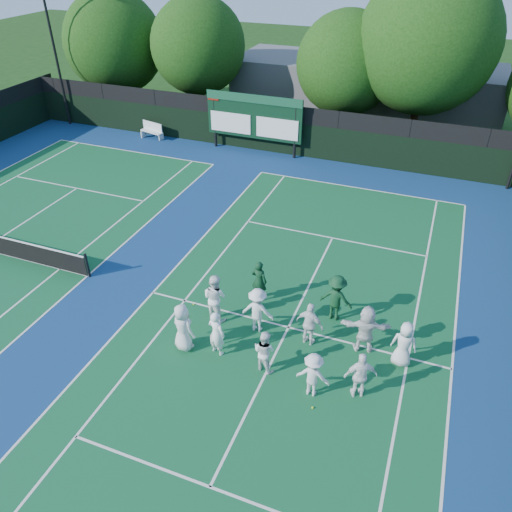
% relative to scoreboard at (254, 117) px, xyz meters
% --- Properties ---
extents(ground, '(120.00, 120.00, 0.00)m').
position_rel_scoreboard_xyz_m(ground, '(7.01, -15.59, -2.19)').
color(ground, '#14350E').
rests_on(ground, ground).
extents(court_apron, '(34.00, 32.00, 0.01)m').
position_rel_scoreboard_xyz_m(court_apron, '(1.01, -14.59, -2.19)').
color(court_apron, navy).
rests_on(court_apron, ground).
extents(near_court, '(11.05, 23.85, 0.01)m').
position_rel_scoreboard_xyz_m(near_court, '(7.01, -14.59, -2.18)').
color(near_court, '#10502A').
rests_on(near_court, ground).
extents(back_fence, '(34.00, 0.08, 3.00)m').
position_rel_scoreboard_xyz_m(back_fence, '(1.01, 0.41, -0.83)').
color(back_fence, black).
rests_on(back_fence, ground).
extents(scoreboard, '(6.00, 0.21, 3.55)m').
position_rel_scoreboard_xyz_m(scoreboard, '(0.00, 0.00, 0.00)').
color(scoreboard, black).
rests_on(scoreboard, ground).
extents(clubhouse, '(18.00, 6.00, 4.00)m').
position_rel_scoreboard_xyz_m(clubhouse, '(5.01, 8.41, -0.19)').
color(clubhouse, '#5B5B60').
rests_on(clubhouse, ground).
extents(light_pole_left, '(1.20, 0.30, 10.12)m').
position_rel_scoreboard_xyz_m(light_pole_left, '(-13.99, 0.11, 4.11)').
color(light_pole_left, black).
rests_on(light_pole_left, ground).
extents(bench, '(1.73, 0.85, 1.06)m').
position_rel_scoreboard_xyz_m(bench, '(-7.06, -0.21, -1.62)').
color(bench, silver).
rests_on(bench, ground).
extents(tree_a, '(6.92, 6.92, 8.30)m').
position_rel_scoreboard_xyz_m(tree_a, '(-11.88, 3.99, 2.47)').
color(tree_a, black).
rests_on(tree_a, ground).
extents(tree_b, '(6.24, 6.24, 8.22)m').
position_rel_scoreboard_xyz_m(tree_b, '(-5.31, 3.99, 2.75)').
color(tree_b, black).
rests_on(tree_b, ground).
extents(tree_c, '(6.11, 6.11, 7.84)m').
position_rel_scoreboard_xyz_m(tree_c, '(4.65, 3.99, 2.44)').
color(tree_c, black).
rests_on(tree_c, ground).
extents(tree_d, '(7.95, 7.95, 10.29)m').
position_rel_scoreboard_xyz_m(tree_d, '(9.05, 3.99, 3.91)').
color(tree_d, black).
rests_on(tree_d, ground).
extents(tennis_ball_0, '(0.07, 0.07, 0.07)m').
position_rel_scoreboard_xyz_m(tennis_ball_0, '(3.81, -16.32, -2.16)').
color(tennis_ball_0, '#B2D519').
rests_on(tennis_ball_0, ground).
extents(tennis_ball_1, '(0.07, 0.07, 0.07)m').
position_rel_scoreboard_xyz_m(tennis_ball_1, '(9.31, -12.70, -2.16)').
color(tennis_ball_1, '#B2D519').
rests_on(tennis_ball_1, ground).
extents(tennis_ball_2, '(0.07, 0.07, 0.07)m').
position_rel_scoreboard_xyz_m(tennis_ball_2, '(8.76, -17.68, -2.16)').
color(tennis_ball_2, '#B2D519').
rests_on(tennis_ball_2, ground).
extents(tennis_ball_3, '(0.07, 0.07, 0.07)m').
position_rel_scoreboard_xyz_m(tennis_ball_3, '(3.33, -14.68, -2.16)').
color(tennis_ball_3, '#B2D519').
rests_on(tennis_ball_3, ground).
extents(tennis_ball_4, '(0.07, 0.07, 0.07)m').
position_rel_scoreboard_xyz_m(tennis_ball_4, '(8.66, -12.54, -2.16)').
color(tennis_ball_4, '#B2D519').
rests_on(tennis_ball_4, ground).
extents(player_front_0, '(1.00, 0.81, 1.77)m').
position_rel_scoreboard_xyz_m(player_front_0, '(4.07, -16.77, -1.31)').
color(player_front_0, silver).
rests_on(player_front_0, ground).
extents(player_front_1, '(0.71, 0.56, 1.71)m').
position_rel_scoreboard_xyz_m(player_front_1, '(5.19, -16.59, -1.34)').
color(player_front_1, white).
rests_on(player_front_1, ground).
extents(player_front_2, '(0.86, 0.75, 1.52)m').
position_rel_scoreboard_xyz_m(player_front_2, '(6.88, -16.69, -1.43)').
color(player_front_2, white).
rests_on(player_front_2, ground).
extents(player_front_3, '(1.01, 0.58, 1.56)m').
position_rel_scoreboard_xyz_m(player_front_3, '(8.57, -17.13, -1.41)').
color(player_front_3, silver).
rests_on(player_front_3, ground).
extents(player_front_4, '(1.06, 0.77, 1.67)m').
position_rel_scoreboard_xyz_m(player_front_4, '(9.89, -16.69, -1.35)').
color(player_front_4, white).
rests_on(player_front_4, ground).
extents(player_back_0, '(1.03, 0.89, 1.84)m').
position_rel_scoreboard_xyz_m(player_back_0, '(4.39, -15.00, -1.27)').
color(player_back_0, white).
rests_on(player_back_0, ground).
extents(player_back_1, '(1.14, 0.68, 1.72)m').
position_rel_scoreboard_xyz_m(player_back_1, '(6.03, -15.06, -1.33)').
color(player_back_1, white).
rests_on(player_back_1, ground).
extents(player_back_2, '(1.03, 0.59, 1.66)m').
position_rel_scoreboard_xyz_m(player_back_2, '(7.88, -15.06, -1.36)').
color(player_back_2, white).
rests_on(player_back_2, ground).
extents(player_back_3, '(1.72, 0.88, 1.78)m').
position_rel_scoreboard_xyz_m(player_back_3, '(9.66, -14.70, -1.30)').
color(player_back_3, silver).
rests_on(player_back_3, ground).
extents(player_back_4, '(0.83, 0.56, 1.66)m').
position_rel_scoreboard_xyz_m(player_back_4, '(10.90, -14.90, -1.36)').
color(player_back_4, silver).
rests_on(player_back_4, ground).
extents(coach_left, '(0.65, 0.46, 1.68)m').
position_rel_scoreboard_xyz_m(coach_left, '(5.47, -13.44, -1.35)').
color(coach_left, '#0E331C').
rests_on(coach_left, ground).
extents(coach_right, '(1.22, 0.76, 1.81)m').
position_rel_scoreboard_xyz_m(coach_right, '(8.38, -13.49, -1.28)').
color(coach_right, '#0F3A1E').
rests_on(coach_right, ground).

